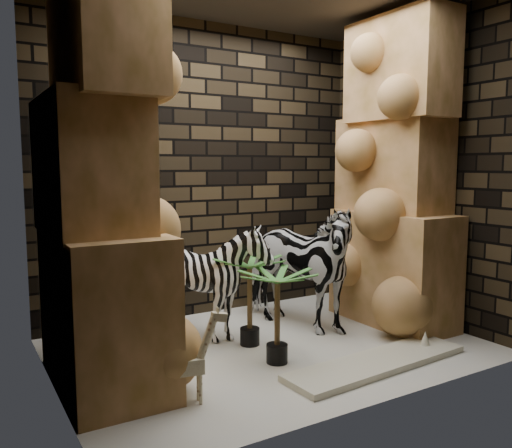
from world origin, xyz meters
TOP-DOWN VIEW (x-y plane):
  - floor at (0.00, 0.00)m, footprint 3.50×3.50m
  - wall_back at (0.00, 1.25)m, footprint 3.50×0.00m
  - wall_front at (0.00, -1.25)m, footprint 3.50×0.00m
  - wall_left at (-1.75, 0.00)m, footprint 0.00×3.00m
  - wall_right at (1.75, 0.00)m, footprint 0.00×3.00m
  - rock_pillar_left at (-1.40, 0.00)m, footprint 0.68×1.30m
  - rock_pillar_right at (1.42, 0.00)m, footprint 0.58×1.25m
  - zebra_right at (0.47, 0.33)m, footprint 0.98×1.34m
  - zebra_left at (-0.36, 0.45)m, footprint 1.01×1.18m
  - giraffe_toy at (-1.04, -0.62)m, footprint 0.35×0.17m
  - palm_front at (-0.12, 0.15)m, footprint 0.36×0.36m
  - palm_back at (-0.14, -0.32)m, footprint 0.36×0.36m
  - surfboard at (0.50, -0.77)m, footprint 1.67×0.51m

SIDE VIEW (x-z plane):
  - floor at x=0.00m, z-range 0.00..0.00m
  - surfboard at x=0.50m, z-range 0.00..0.05m
  - giraffe_toy at x=-1.04m, z-range 0.00..0.65m
  - palm_back at x=-0.14m, z-range 0.00..0.76m
  - palm_front at x=-0.12m, z-range 0.00..0.79m
  - zebra_left at x=-0.36m, z-range 0.00..0.96m
  - zebra_right at x=0.47m, z-range 0.00..1.42m
  - wall_back at x=0.00m, z-range -0.25..3.25m
  - wall_front at x=0.00m, z-range -0.25..3.25m
  - wall_left at x=-1.75m, z-range 0.00..3.00m
  - wall_right at x=1.75m, z-range 0.00..3.00m
  - rock_pillar_left at x=-1.40m, z-range 0.00..3.00m
  - rock_pillar_right at x=1.42m, z-range 0.00..3.00m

